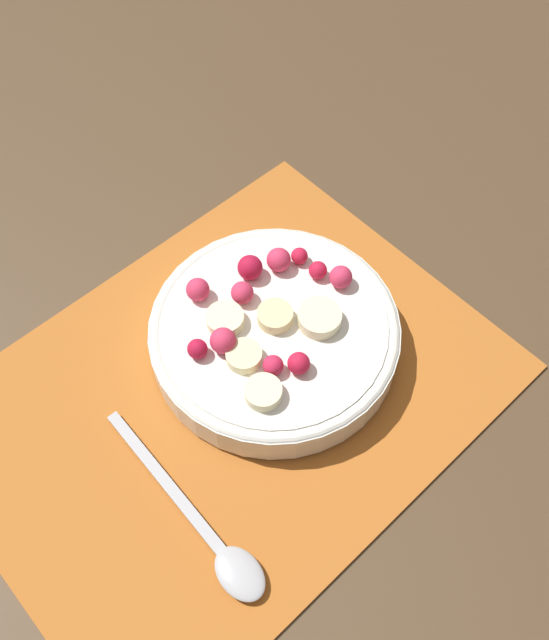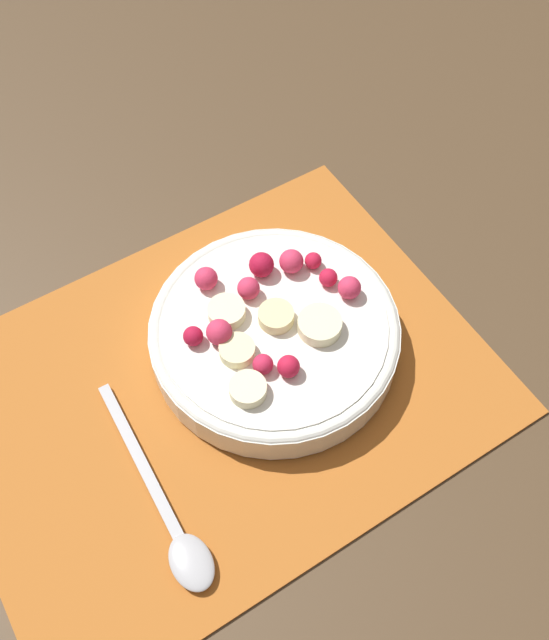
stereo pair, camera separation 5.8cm
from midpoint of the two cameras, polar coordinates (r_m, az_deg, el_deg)
The scene contains 4 objects.
ground_plane at distance 0.60m, azimuth -1.59°, elevation -5.59°, with size 3.00×3.00×0.00m, color #4C3823.
placemat at distance 0.60m, azimuth -1.59°, elevation -5.46°, with size 0.44×0.33×0.01m.
fruit_bowl at distance 0.60m, azimuth 2.74°, elevation -1.20°, with size 0.21×0.21×0.06m.
spoon at distance 0.55m, azimuth -4.99°, elevation -16.42°, with size 0.03×0.19×0.01m.
Camera 2 is at (0.11, 0.26, 0.54)m, focal length 40.00 mm.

